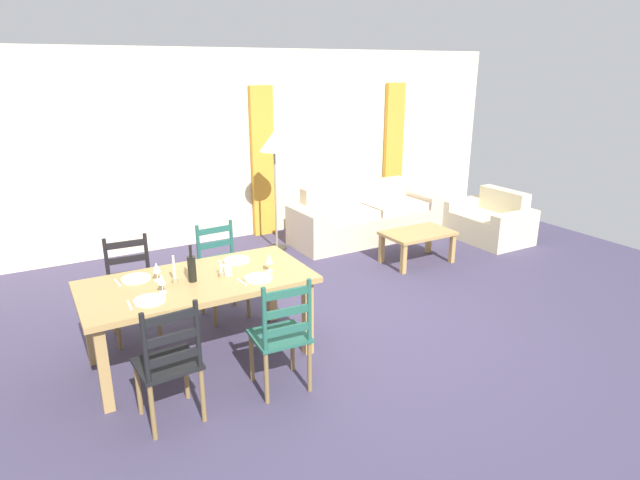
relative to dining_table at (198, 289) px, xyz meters
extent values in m
cube|color=#3F3853|center=(1.44, -0.07, -0.67)|extent=(9.60, 9.60, 0.02)
cube|color=beige|center=(1.44, 3.23, 0.69)|extent=(9.60, 0.16, 2.70)
cube|color=gold|center=(1.98, 3.09, 0.44)|extent=(0.35, 0.08, 2.20)
cube|color=gold|center=(4.38, 3.09, 0.44)|extent=(0.35, 0.08, 2.20)
cube|color=#AB864D|center=(0.00, 0.00, 0.06)|extent=(1.90, 0.96, 0.05)
cube|color=#AB864D|center=(-0.85, -0.38, -0.31)|extent=(0.08, 0.08, 0.70)
cube|color=#AB864D|center=(0.85, -0.38, -0.31)|extent=(0.08, 0.08, 0.70)
cube|color=#AB864D|center=(-0.85, 0.38, -0.31)|extent=(0.08, 0.08, 0.70)
cube|color=#AB864D|center=(0.85, 0.38, -0.31)|extent=(0.08, 0.08, 0.70)
cube|color=black|center=(-0.46, -0.70, -0.22)|extent=(0.45, 0.43, 0.03)
cylinder|color=olive|center=(-0.65, -0.54, -0.45)|extent=(0.04, 0.04, 0.43)
cylinder|color=olive|center=(-0.29, -0.52, -0.45)|extent=(0.04, 0.04, 0.43)
cylinder|color=olive|center=(-0.63, -0.88, -0.45)|extent=(0.04, 0.04, 0.43)
cylinder|color=olive|center=(-0.27, -0.86, -0.45)|extent=(0.04, 0.04, 0.43)
cylinder|color=black|center=(-0.63, -0.88, 0.05)|extent=(0.04, 0.04, 0.50)
cylinder|color=black|center=(-0.27, -0.86, 0.05)|extent=(0.04, 0.04, 0.50)
cube|color=black|center=(-0.45, -0.87, -0.08)|extent=(0.38, 0.05, 0.06)
cube|color=black|center=(-0.45, -0.87, 0.07)|extent=(0.38, 0.05, 0.06)
cube|color=black|center=(-0.45, -0.87, 0.22)|extent=(0.38, 0.05, 0.06)
cube|color=#235A49|center=(0.41, -0.73, -0.22)|extent=(0.44, 0.43, 0.03)
cylinder|color=olive|center=(0.24, -0.55, -0.45)|extent=(0.04, 0.04, 0.43)
cylinder|color=olive|center=(0.60, -0.57, -0.45)|extent=(0.04, 0.04, 0.43)
cylinder|color=olive|center=(0.22, -0.89, -0.45)|extent=(0.04, 0.04, 0.43)
cylinder|color=olive|center=(0.58, -0.91, -0.45)|extent=(0.04, 0.04, 0.43)
cylinder|color=#235A49|center=(0.22, -0.89, 0.05)|extent=(0.04, 0.04, 0.50)
cylinder|color=#235A49|center=(0.58, -0.91, 0.05)|extent=(0.04, 0.04, 0.50)
cube|color=#235A49|center=(0.40, -0.90, -0.08)|extent=(0.38, 0.05, 0.06)
cube|color=#235A49|center=(0.40, -0.90, 0.07)|extent=(0.38, 0.05, 0.06)
cube|color=#235A49|center=(0.40, -0.90, 0.22)|extent=(0.38, 0.05, 0.06)
cube|color=black|center=(-0.42, 0.68, -0.22)|extent=(0.44, 0.42, 0.03)
cylinder|color=olive|center=(-0.25, 0.50, -0.45)|extent=(0.04, 0.04, 0.43)
cylinder|color=olive|center=(-0.61, 0.52, -0.45)|extent=(0.04, 0.04, 0.43)
cylinder|color=olive|center=(-0.23, 0.84, -0.45)|extent=(0.04, 0.04, 0.43)
cylinder|color=olive|center=(-0.59, 0.86, -0.45)|extent=(0.04, 0.04, 0.43)
cylinder|color=black|center=(-0.23, 0.84, 0.05)|extent=(0.04, 0.04, 0.50)
cylinder|color=black|center=(-0.59, 0.86, 0.05)|extent=(0.04, 0.04, 0.50)
cube|color=black|center=(-0.41, 0.85, -0.08)|extent=(0.38, 0.04, 0.06)
cube|color=black|center=(-0.41, 0.85, 0.07)|extent=(0.38, 0.04, 0.06)
cube|color=black|center=(-0.41, 0.85, 0.22)|extent=(0.38, 0.04, 0.06)
cube|color=#21564C|center=(0.47, 0.70, -0.22)|extent=(0.44, 0.43, 0.03)
cylinder|color=olive|center=(0.66, 0.54, -0.45)|extent=(0.04, 0.04, 0.43)
cylinder|color=olive|center=(0.30, 0.52, -0.45)|extent=(0.04, 0.04, 0.43)
cylinder|color=olive|center=(0.64, 0.88, -0.45)|extent=(0.04, 0.04, 0.43)
cylinder|color=olive|center=(0.28, 0.86, -0.45)|extent=(0.04, 0.04, 0.43)
cylinder|color=#21564C|center=(0.64, 0.88, 0.05)|extent=(0.04, 0.04, 0.50)
cylinder|color=#21564C|center=(0.28, 0.86, 0.05)|extent=(0.04, 0.04, 0.50)
cube|color=#21564C|center=(0.46, 0.87, -0.08)|extent=(0.38, 0.05, 0.06)
cube|color=#21564C|center=(0.46, 0.87, 0.07)|extent=(0.38, 0.05, 0.06)
cube|color=#21564C|center=(0.46, 0.87, 0.22)|extent=(0.38, 0.05, 0.06)
cylinder|color=white|center=(-0.45, -0.25, 0.10)|extent=(0.24, 0.24, 0.02)
cube|color=silver|center=(-0.60, -0.25, 0.09)|extent=(0.02, 0.17, 0.01)
cylinder|color=white|center=(0.45, -0.25, 0.10)|extent=(0.24, 0.24, 0.02)
cube|color=silver|center=(0.30, -0.25, 0.09)|extent=(0.03, 0.17, 0.01)
cylinder|color=white|center=(-0.45, 0.25, 0.10)|extent=(0.24, 0.24, 0.02)
cube|color=silver|center=(-0.60, 0.25, 0.09)|extent=(0.03, 0.17, 0.01)
cylinder|color=white|center=(0.45, 0.25, 0.10)|extent=(0.24, 0.24, 0.02)
cube|color=silver|center=(0.30, 0.25, 0.09)|extent=(0.03, 0.17, 0.01)
cylinder|color=black|center=(-0.04, -0.02, 0.20)|extent=(0.07, 0.07, 0.22)
cylinder|color=black|center=(-0.04, -0.02, 0.35)|extent=(0.02, 0.02, 0.08)
cylinder|color=black|center=(-0.04, -0.02, 0.39)|extent=(0.03, 0.03, 0.02)
cylinder|color=white|center=(-0.32, -0.14, 0.09)|extent=(0.06, 0.06, 0.01)
cylinder|color=white|center=(-0.32, -0.14, 0.13)|extent=(0.01, 0.01, 0.07)
cone|color=white|center=(-0.32, -0.14, 0.21)|extent=(0.06, 0.06, 0.08)
cylinder|color=white|center=(0.61, -0.13, 0.09)|extent=(0.06, 0.06, 0.01)
cylinder|color=white|center=(0.61, -0.13, 0.13)|extent=(0.01, 0.01, 0.07)
cone|color=white|center=(0.61, -0.13, 0.21)|extent=(0.06, 0.06, 0.08)
cylinder|color=white|center=(-0.30, 0.14, 0.09)|extent=(0.06, 0.06, 0.01)
cylinder|color=white|center=(-0.30, 0.14, 0.13)|extent=(0.01, 0.01, 0.07)
cone|color=white|center=(-0.30, 0.14, 0.21)|extent=(0.06, 0.06, 0.08)
cylinder|color=beige|center=(0.26, -0.04, 0.13)|extent=(0.07, 0.07, 0.09)
cylinder|color=#998C66|center=(-0.18, 0.02, 0.11)|extent=(0.05, 0.05, 0.04)
cylinder|color=white|center=(-0.18, 0.02, 0.23)|extent=(0.02, 0.02, 0.20)
cylinder|color=#998C66|center=(0.20, -0.04, 0.11)|extent=(0.05, 0.05, 0.04)
cylinder|color=white|center=(0.20, -0.04, 0.18)|extent=(0.02, 0.02, 0.11)
cube|color=beige|center=(3.18, 2.10, -0.46)|extent=(1.82, 0.84, 0.40)
cube|color=beige|center=(3.18, 2.40, -0.26)|extent=(1.80, 0.24, 0.80)
cube|color=beige|center=(4.20, 2.12, -0.37)|extent=(0.26, 0.81, 0.58)
cube|color=beige|center=(2.16, 2.08, -0.37)|extent=(0.26, 0.81, 0.58)
cube|color=beige|center=(3.63, 2.06, -0.20)|extent=(0.87, 0.66, 0.12)
cube|color=beige|center=(2.73, 2.04, -0.20)|extent=(0.87, 0.66, 0.12)
cube|color=#AB864D|center=(3.19, 0.95, -0.26)|extent=(0.90, 0.56, 0.04)
cube|color=#AB864D|center=(2.79, 0.72, -0.47)|extent=(0.06, 0.06, 0.38)
cube|color=#AB864D|center=(3.59, 0.72, -0.47)|extent=(0.06, 0.06, 0.38)
cube|color=#AB864D|center=(2.79, 1.18, -0.47)|extent=(0.06, 0.06, 0.38)
cube|color=#AB864D|center=(3.59, 1.18, -0.47)|extent=(0.06, 0.06, 0.38)
cube|color=beige|center=(4.73, 1.20, -0.47)|extent=(0.80, 0.80, 0.38)
cube|color=beige|center=(5.03, 1.20, -0.30)|extent=(0.20, 0.80, 0.72)
cube|color=beige|center=(4.73, 0.71, -0.40)|extent=(0.80, 0.18, 0.52)
cube|color=beige|center=(4.73, 1.69, -0.40)|extent=(0.80, 0.18, 0.52)
cylinder|color=#332D28|center=(1.83, 2.35, -0.65)|extent=(0.28, 0.28, 0.03)
cylinder|color=gray|center=(1.83, 2.35, 0.04)|extent=(0.03, 0.03, 1.35)
cone|color=#F0E0C3|center=(1.83, 2.35, 0.85)|extent=(0.40, 0.40, 0.26)
camera|label=1|loc=(-1.16, -4.12, 1.80)|focal=29.85mm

